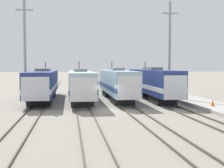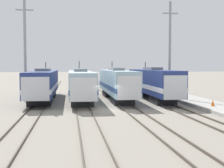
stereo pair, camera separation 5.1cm
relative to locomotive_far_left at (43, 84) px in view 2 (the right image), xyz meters
The scene contains 13 objects.
ground_plane 11.72m from the locomotive_far_left, 52.37° to the right, with size 400.00×400.00×0.00m, color gray.
rail_pair_far_left 9.36m from the locomotive_far_left, 90.00° to the right, with size 1.51×120.00×0.15m.
rail_pair_center_left 10.47m from the locomotive_far_left, 62.80° to the right, with size 1.51×120.00×0.15m.
rail_pair_center_right 13.25m from the locomotive_far_left, 44.21° to the right, with size 1.51×120.00×0.15m.
rail_pair_far_right 16.90m from the locomotive_far_left, 32.97° to the right, with size 1.51×120.00×0.15m.
locomotive_far_left is the anchor object (origin of this frame).
locomotive_center_left 4.73m from the locomotive_far_left, ahead, with size 2.93×20.05×5.12m.
locomotive_center_right 9.40m from the locomotive_far_left, ahead, with size 2.75×18.58×5.05m.
locomotive_far_right 14.12m from the locomotive_far_left, ahead, with size 2.74×18.11×4.98m.
catenary_tower_left 4.96m from the locomotive_far_left, 150.30° to the right, with size 2.06×0.32×12.66m.
catenary_tower_right 16.83m from the locomotive_far_left, ahead, with size 2.06×0.32×12.66m.
platform 20.58m from the locomotive_far_left, 26.46° to the right, with size 4.00×120.00×0.32m.
traffic_cone 20.60m from the locomotive_far_left, 29.78° to the right, with size 0.40×0.40×0.64m.
Camera 2 is at (-3.62, -31.03, 4.41)m, focal length 50.00 mm.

